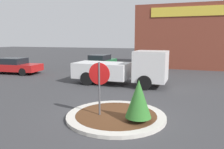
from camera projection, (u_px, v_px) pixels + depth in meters
ground_plane at (116, 117)px, 8.42m from camera, size 120.00×120.00×0.00m
traffic_island at (116, 116)px, 8.41m from camera, size 3.81×3.81×0.13m
stop_sign at (99, 80)px, 8.14m from camera, size 0.83×0.07×2.15m
island_shrub at (139, 99)px, 7.59m from camera, size 0.92×0.92×1.48m
utility_truck at (124, 69)px, 14.14m from camera, size 6.16×2.31×2.26m
storefront_building at (190, 37)px, 23.52m from camera, size 10.82×6.07×6.34m
parked_sedan_red at (14, 66)px, 18.92m from camera, size 4.61×2.15×1.36m
parked_sedan_green at (100, 62)px, 21.67m from camera, size 2.12×4.41×1.44m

